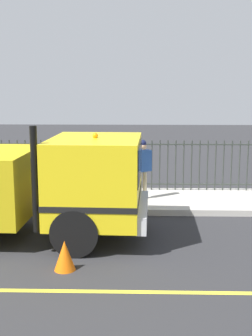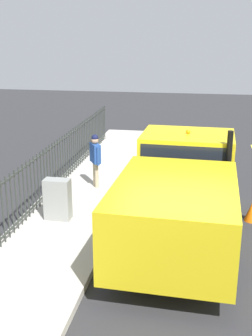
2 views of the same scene
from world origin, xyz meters
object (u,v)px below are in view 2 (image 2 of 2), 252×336
at_px(utility_cabinet, 58,199).
at_px(traffic_cone, 252,211).
at_px(work_truck, 181,187).
at_px(worker_standing, 95,155).

height_order(utility_cabinet, traffic_cone, utility_cabinet).
distance_m(work_truck, traffic_cone, 2.42).
bearing_deg(utility_cabinet, traffic_cone, -167.33).
bearing_deg(worker_standing, traffic_cone, 39.56).
xyz_separation_m(utility_cabinet, traffic_cone, (-5.01, -1.13, -0.43)).
relative_size(work_truck, traffic_cone, 11.11).
relative_size(utility_cabinet, traffic_cone, 1.94).
distance_m(work_truck, worker_standing, 3.86).
height_order(worker_standing, utility_cabinet, worker_standing).
height_order(work_truck, utility_cabinet, work_truck).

